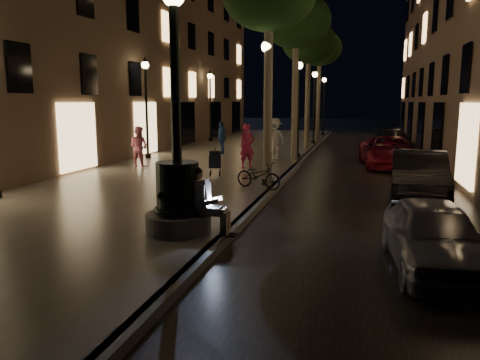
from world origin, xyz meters
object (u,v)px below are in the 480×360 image
(car_third, at_px, (390,152))
(pedestrian_white, at_px, (274,139))
(car_second, at_px, (418,175))
(pedestrian_blue, at_px, (221,138))
(stroller, at_px, (215,161))
(tree_third, at_px, (309,43))
(lamp_curb_a, at_px, (267,92))
(lamp_curb_d, at_px, (324,98))
(car_front, at_px, (434,236))
(lamp_left_b, at_px, (146,95))
(seated_man_laptop, at_px, (205,199))
(car_rear, at_px, (392,141))
(fountain_lamppost, at_px, (178,185))
(lamp_curb_c, at_px, (314,97))
(bicycle, at_px, (258,175))
(pedestrian_red, at_px, (247,146))
(pedestrian_pink, at_px, (139,147))
(tree_far, at_px, (320,49))
(tree_second, at_px, (296,22))
(lamp_curb_b, at_px, (299,95))
(lamp_left_c, at_px, (210,97))

(car_third, height_order, pedestrian_white, pedestrian_white)
(car_second, xyz_separation_m, pedestrian_blue, (-8.81, 8.62, 0.32))
(stroller, xyz_separation_m, car_second, (6.98, -1.66, 0.00))
(tree_third, bearing_deg, lamp_curb_a, -90.00)
(lamp_curb_d, relative_size, car_front, 1.32)
(lamp_left_b, relative_size, car_front, 1.32)
(seated_man_laptop, relative_size, car_second, 0.32)
(stroller, distance_m, pedestrian_blue, 7.21)
(lamp_curb_a, relative_size, car_rear, 1.02)
(car_second, bearing_deg, fountain_lamppost, -129.48)
(lamp_curb_c, bearing_deg, car_rear, -29.25)
(bicycle, bearing_deg, car_second, -61.96)
(lamp_curb_c, height_order, stroller, lamp_curb_c)
(lamp_left_b, relative_size, pedestrian_red, 2.62)
(pedestrian_pink, relative_size, pedestrian_white, 0.88)
(tree_far, bearing_deg, pedestrian_red, -96.46)
(tree_second, height_order, pedestrian_red, tree_second)
(tree_third, xyz_separation_m, lamp_curb_b, (0.00, -4.00, -2.90))
(stroller, relative_size, pedestrian_blue, 0.62)
(tree_far, distance_m, car_front, 25.53)
(lamp_left_b, bearing_deg, pedestrian_blue, 39.33)
(seated_man_laptop, distance_m, tree_far, 24.62)
(lamp_curb_d, xyz_separation_m, bicycle, (-0.10, -24.70, -2.61))
(lamp_curb_c, height_order, pedestrian_pink, lamp_curb_c)
(car_front, distance_m, pedestrian_blue, 17.17)
(fountain_lamppost, xyz_separation_m, car_front, (5.00, -0.50, -0.59))
(tree_second, bearing_deg, stroller, -117.50)
(tree_far, relative_size, lamp_left_c, 1.56)
(fountain_lamppost, relative_size, lamp_left_c, 1.08)
(tree_far, xyz_separation_m, lamp_curb_c, (-0.08, -2.00, -3.20))
(stroller, bearing_deg, pedestrian_red, 57.13)
(fountain_lamppost, bearing_deg, car_rear, 74.13)
(stroller, distance_m, pedestrian_pink, 4.08)
(fountain_lamppost, xyz_separation_m, car_second, (5.44, 5.86, -0.48))
(lamp_curb_a, xyz_separation_m, lamp_curb_b, (0.00, 8.00, 0.00))
(car_front, bearing_deg, stroller, 124.74)
(pedestrian_white, bearing_deg, tree_third, -145.38)
(lamp_curb_d, bearing_deg, car_rear, -65.84)
(tree_far, relative_size, lamp_curb_b, 1.56)
(seated_man_laptop, xyz_separation_m, tree_third, (0.09, 18.00, 5.20))
(fountain_lamppost, bearing_deg, lamp_curb_c, 88.18)
(tree_third, bearing_deg, car_third, -49.93)
(lamp_left_c, xyz_separation_m, pedestrian_white, (6.09, -8.86, -2.06))
(tree_far, xyz_separation_m, car_third, (4.22, -11.11, -5.74))
(tree_far, xyz_separation_m, car_front, (4.22, -24.50, -5.81))
(lamp_left_b, height_order, car_front, lamp_left_b)
(tree_third, bearing_deg, lamp_left_b, -139.80)
(tree_far, xyz_separation_m, pedestrian_blue, (-4.15, -9.52, -5.38))
(car_third, xyz_separation_m, pedestrian_white, (-5.31, 0.26, 0.48))
(lamp_curb_b, distance_m, car_second, 9.75)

